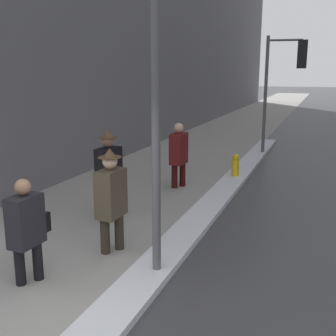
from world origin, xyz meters
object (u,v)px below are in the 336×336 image
(pedestrian_in_glasses, at_px, (109,170))
(fire_hydrant, at_px, (235,167))
(traffic_light_near, at_px, (287,70))
(pedestrian_nearside, at_px, (27,226))
(pedestrian_in_fedora, at_px, (111,197))
(lamp_post, at_px, (155,38))
(pedestrian_with_shoulder_bag, at_px, (179,152))

(pedestrian_in_glasses, bearing_deg, fire_hydrant, 159.09)
(traffic_light_near, height_order, pedestrian_nearside, traffic_light_near)
(traffic_light_near, xyz_separation_m, pedestrian_in_fedora, (-1.72, -9.11, -1.95))
(lamp_post, relative_size, pedestrian_in_glasses, 3.13)
(pedestrian_nearside, height_order, pedestrian_in_glasses, pedestrian_in_glasses)
(pedestrian_nearside, bearing_deg, pedestrian_in_fedora, 158.76)
(pedestrian_in_fedora, xyz_separation_m, pedestrian_with_shoulder_bag, (-0.28, 4.04, -0.03))
(pedestrian_with_shoulder_bag, bearing_deg, pedestrian_nearside, -0.36)
(traffic_light_near, height_order, pedestrian_in_fedora, traffic_light_near)
(lamp_post, xyz_separation_m, pedestrian_in_glasses, (-1.80, 1.94, -2.29))
(lamp_post, distance_m, pedestrian_nearside, 3.00)
(pedestrian_in_glasses, bearing_deg, traffic_light_near, 164.45)
(lamp_post, height_order, traffic_light_near, lamp_post)
(lamp_post, bearing_deg, traffic_light_near, 85.55)
(pedestrian_in_glasses, distance_m, pedestrian_with_shoulder_bag, 2.65)
(traffic_light_near, relative_size, pedestrian_in_glasses, 2.26)
(lamp_post, bearing_deg, pedestrian_in_fedora, 152.76)
(lamp_post, height_order, pedestrian_with_shoulder_bag, lamp_post)
(pedestrian_in_glasses, height_order, fire_hydrant, pedestrian_in_glasses)
(lamp_post, height_order, pedestrian_nearside, lamp_post)
(lamp_post, xyz_separation_m, fire_hydrant, (-0.10, 5.81, -2.91))
(pedestrian_in_fedora, bearing_deg, pedestrian_in_glasses, -147.52)
(traffic_light_near, distance_m, pedestrian_nearside, 10.86)
(traffic_light_near, bearing_deg, lamp_post, -100.91)
(traffic_light_near, xyz_separation_m, fire_hydrant, (-0.84, -3.80, -2.54))
(traffic_light_near, bearing_deg, pedestrian_nearside, -108.94)
(traffic_light_near, relative_size, fire_hydrant, 5.69)
(pedestrian_in_fedora, height_order, fire_hydrant, pedestrian_in_fedora)
(pedestrian_in_fedora, relative_size, pedestrian_with_shoulder_bag, 1.05)
(lamp_post, distance_m, pedestrian_in_glasses, 3.50)
(traffic_light_near, xyz_separation_m, pedestrian_nearside, (-2.30, -10.41, -2.06))
(traffic_light_near, relative_size, pedestrian_in_fedora, 2.35)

